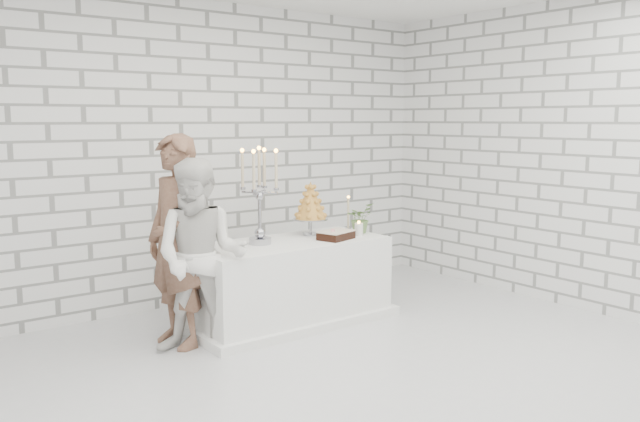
{
  "coord_description": "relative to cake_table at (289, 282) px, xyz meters",
  "views": [
    {
      "loc": [
        -2.77,
        -3.41,
        1.84
      ],
      "look_at": [
        0.63,
        1.08,
        1.05
      ],
      "focal_mm": 36.59,
      "sensor_mm": 36.0,
      "label": 1
    }
  ],
  "objects": [
    {
      "name": "ground",
      "position": [
        -0.5,
        -1.38,
        -0.38
      ],
      "size": [
        6.0,
        5.0,
        0.01
      ],
      "primitive_type": "cube",
      "color": "silver",
      "rests_on": "ground"
    },
    {
      "name": "wall_back",
      "position": [
        -0.5,
        1.12,
        1.12
      ],
      "size": [
        6.0,
        0.01,
        3.0
      ],
      "primitive_type": "cube",
      "color": "white",
      "rests_on": "ground"
    },
    {
      "name": "wall_right",
      "position": [
        2.5,
        -1.38,
        1.12
      ],
      "size": [
        0.01,
        5.0,
        3.0
      ],
      "primitive_type": "cube",
      "color": "white",
      "rests_on": "ground"
    },
    {
      "name": "cake_table",
      "position": [
        0.0,
        0.0,
        0.0
      ],
      "size": [
        1.8,
        0.8,
        0.75
      ],
      "primitive_type": "cube",
      "color": "white",
      "rests_on": "ground"
    },
    {
      "name": "groom",
      "position": [
        -1.07,
        0.04,
        0.49
      ],
      "size": [
        0.53,
        0.7,
        1.73
      ],
      "primitive_type": "imported",
      "rotation": [
        0.0,
        0.0,
        -1.37
      ],
      "color": "brown",
      "rests_on": "ground"
    },
    {
      "name": "bride",
      "position": [
        -1.01,
        -0.25,
        0.4
      ],
      "size": [
        0.95,
        0.94,
        1.55
      ],
      "primitive_type": "imported",
      "rotation": [
        0.0,
        0.0,
        -0.71
      ],
      "color": "white",
      "rests_on": "ground"
    },
    {
      "name": "candelabra",
      "position": [
        -0.28,
        0.05,
        0.81
      ],
      "size": [
        0.38,
        0.38,
        0.87
      ],
      "primitive_type": null,
      "rotation": [
        0.0,
        0.0,
        -0.08
      ],
      "color": "#A1A1AB",
      "rests_on": "cake_table"
    },
    {
      "name": "croquembouche",
      "position": [
        0.35,
        0.14,
        0.63
      ],
      "size": [
        0.42,
        0.42,
        0.51
      ],
      "primitive_type": null,
      "rotation": [
        0.0,
        0.0,
        0.33
      ],
      "color": "#A8702A",
      "rests_on": "cake_table"
    },
    {
      "name": "chocolate_cake",
      "position": [
        0.4,
        -0.18,
        0.42
      ],
      "size": [
        0.36,
        0.3,
        0.08
      ],
      "primitive_type": "cube",
      "rotation": [
        0.0,
        0.0,
        0.27
      ],
      "color": "black",
      "rests_on": "cake_table"
    },
    {
      "name": "pillar_candle",
      "position": [
        0.69,
        -0.16,
        0.44
      ],
      "size": [
        0.08,
        0.08,
        0.12
      ],
      "primitive_type": "cylinder",
      "rotation": [
        0.0,
        0.0,
        -0.0
      ],
      "color": "white",
      "rests_on": "cake_table"
    },
    {
      "name": "extra_taper",
      "position": [
        0.82,
        0.16,
        0.54
      ],
      "size": [
        0.07,
        0.07,
        0.32
      ],
      "primitive_type": "cylinder",
      "rotation": [
        0.0,
        0.0,
        -0.2
      ],
      "color": "#C9B692",
      "rests_on": "cake_table"
    },
    {
      "name": "flowers",
      "position": [
        0.81,
        -0.04,
        0.52
      ],
      "size": [
        0.32,
        0.3,
        0.29
      ],
      "primitive_type": "imported",
      "rotation": [
        0.0,
        0.0,
        0.35
      ],
      "color": "#3A6031",
      "rests_on": "cake_table"
    }
  ]
}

